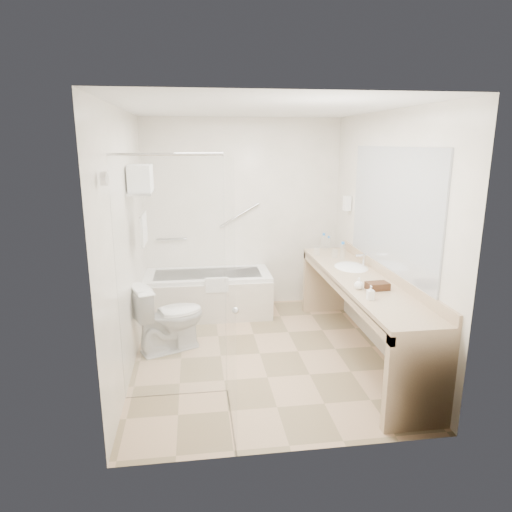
{
  "coord_description": "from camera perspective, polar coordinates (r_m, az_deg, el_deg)",
  "views": [
    {
      "loc": [
        -0.64,
        -4.42,
        2.2
      ],
      "look_at": [
        0.0,
        0.3,
        1.0
      ],
      "focal_mm": 32.0,
      "sensor_mm": 36.0,
      "label": 1
    }
  ],
  "objects": [
    {
      "name": "sink",
      "position": [
        5.15,
        11.78,
        -1.69
      ],
      "size": [
        0.4,
        0.52,
        0.14
      ],
      "primitive_type": "ellipsoid",
      "color": "white",
      "rests_on": "vanity_counter"
    },
    {
      "name": "wall_back",
      "position": [
        6.12,
        -1.65,
        5.21
      ],
      "size": [
        2.6,
        0.1,
        2.5
      ],
      "primitive_type": "cube",
      "color": "white",
      "rests_on": "ground"
    },
    {
      "name": "shower_enclosure",
      "position": [
        3.67,
        -7.21,
        -3.95
      ],
      "size": [
        0.96,
        0.91,
        2.11
      ],
      "color": "silver",
      "rests_on": "floor"
    },
    {
      "name": "soap_bottle_b",
      "position": [
        4.39,
        12.73,
        -3.51
      ],
      "size": [
        0.1,
        0.12,
        0.09
      ],
      "primitive_type": "imported",
      "rotation": [
        0.0,
        0.0,
        -0.08
      ],
      "color": "white",
      "rests_on": "vanity_counter"
    },
    {
      "name": "towel_shelf",
      "position": [
        4.82,
        -14.17,
        8.41
      ],
      "size": [
        0.24,
        0.55,
        0.81
      ],
      "color": "silver",
      "rests_on": "wall_left"
    },
    {
      "name": "water_bottle_mid",
      "position": [
        5.91,
        9.05,
        1.55
      ],
      "size": [
        0.05,
        0.05,
        0.18
      ],
      "rotation": [
        0.0,
        0.0,
        -0.39
      ],
      "color": "silver",
      "rests_on": "vanity_counter"
    },
    {
      "name": "vanity_counter",
      "position": [
        4.84,
        12.9,
        -5.02
      ],
      "size": [
        0.55,
        2.7,
        0.95
      ],
      "color": "tan",
      "rests_on": "floor"
    },
    {
      "name": "drinking_glass_far",
      "position": [
        5.51,
        9.81,
        0.28
      ],
      "size": [
        0.1,
        0.1,
        0.1
      ],
      "primitive_type": "cylinder",
      "rotation": [
        0.0,
        0.0,
        0.42
      ],
      "color": "silver",
      "rests_on": "vanity_counter"
    },
    {
      "name": "water_bottle_left",
      "position": [
        5.42,
        10.77,
        0.54
      ],
      "size": [
        0.07,
        0.07,
        0.22
      ],
      "rotation": [
        0.0,
        0.0,
        0.42
      ],
      "color": "silver",
      "rests_on": "vanity_counter"
    },
    {
      "name": "ceiling",
      "position": [
        4.47,
        0.55,
        18.0
      ],
      "size": [
        2.6,
        3.2,
        0.1
      ],
      "primitive_type": "cube",
      "color": "silver",
      "rests_on": "wall_back"
    },
    {
      "name": "hairdryer_unit",
      "position": [
        5.83,
        11.31,
        6.48
      ],
      "size": [
        0.08,
        0.1,
        0.18
      ],
      "primitive_type": "cube",
      "color": "white",
      "rests_on": "wall_right"
    },
    {
      "name": "wall_right",
      "position": [
        4.92,
        15.69,
        2.48
      ],
      "size": [
        0.1,
        3.2,
        2.5
      ],
      "primitive_type": "cube",
      "color": "white",
      "rests_on": "ground"
    },
    {
      "name": "grab_bar_short",
      "position": [
        6.11,
        -10.48,
        2.1
      ],
      "size": [
        0.4,
        0.03,
        0.03
      ],
      "primitive_type": "cylinder",
      "rotation": [
        0.0,
        1.57,
        0.0
      ],
      "color": "silver",
      "rests_on": "wall_back"
    },
    {
      "name": "amenity_basket",
      "position": [
        4.43,
        14.93,
        -3.64
      ],
      "size": [
        0.21,
        0.15,
        0.07
      ],
      "primitive_type": "cube",
      "rotation": [
        0.0,
        0.0,
        0.07
      ],
      "color": "#422817",
      "rests_on": "vanity_counter"
    },
    {
      "name": "wall_left",
      "position": [
        4.56,
        -15.87,
        1.6
      ],
      "size": [
        0.1,
        3.2,
        2.5
      ],
      "primitive_type": "cube",
      "color": "white",
      "rests_on": "ground"
    },
    {
      "name": "toilet",
      "position": [
        5.01,
        -10.83,
        -7.49
      ],
      "size": [
        0.87,
        0.69,
        0.75
      ],
      "primitive_type": "imported",
      "rotation": [
        0.0,
        0.0,
        1.98
      ],
      "color": "white",
      "rests_on": "floor"
    },
    {
      "name": "faucet",
      "position": [
        5.18,
        13.36,
        -0.45
      ],
      "size": [
        0.03,
        0.03,
        0.14
      ],
      "primitive_type": "cylinder",
      "color": "silver",
      "rests_on": "vanity_counter"
    },
    {
      "name": "water_bottle_right",
      "position": [
        5.89,
        8.45,
        1.72
      ],
      "size": [
        0.07,
        0.07,
        0.22
      ],
      "rotation": [
        0.0,
        0.0,
        0.12
      ],
      "color": "silver",
      "rests_on": "vanity_counter"
    },
    {
      "name": "wall_front",
      "position": [
        3.04,
        4.86,
        -4.08
      ],
      "size": [
        2.6,
        0.1,
        2.5
      ],
      "primitive_type": "cube",
      "color": "white",
      "rests_on": "ground"
    },
    {
      "name": "grab_bar_long",
      "position": [
        6.08,
        -2.08,
        5.14
      ],
      "size": [
        0.53,
        0.03,
        0.33
      ],
      "primitive_type": "cylinder",
      "rotation": [
        0.0,
        1.05,
        0.0
      ],
      "color": "silver",
      "rests_on": "wall_back"
    },
    {
      "name": "bathtub",
      "position": [
        5.98,
        -5.99,
        -4.73
      ],
      "size": [
        1.6,
        0.73,
        0.59
      ],
      "color": "white",
      "rests_on": "floor"
    },
    {
      "name": "floor",
      "position": [
        4.97,
        0.48,
        -12.09
      ],
      "size": [
        3.2,
        3.2,
        0.0
      ],
      "primitive_type": "plane",
      "color": "tan",
      "rests_on": "ground"
    },
    {
      "name": "mirror",
      "position": [
        4.73,
        16.53,
        5.67
      ],
      "size": [
        0.02,
        2.0,
        1.2
      ],
      "primitive_type": "cube",
      "color": "#ACB1B8",
      "rests_on": "wall_right"
    },
    {
      "name": "soap_bottle_a",
      "position": [
        4.13,
        14.1,
        -4.92
      ],
      "size": [
        0.06,
        0.13,
        0.06
      ],
      "primitive_type": "imported",
      "rotation": [
        0.0,
        0.0,
        -0.0
      ],
      "color": "white",
      "rests_on": "vanity_counter"
    },
    {
      "name": "drinking_glass_near",
      "position": [
        5.61,
        7.62,
        0.62
      ],
      "size": [
        0.08,
        0.08,
        0.1
      ],
      "primitive_type": "cylinder",
      "rotation": [
        0.0,
        0.0,
        -0.01
      ],
      "color": "silver",
      "rests_on": "vanity_counter"
    }
  ]
}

